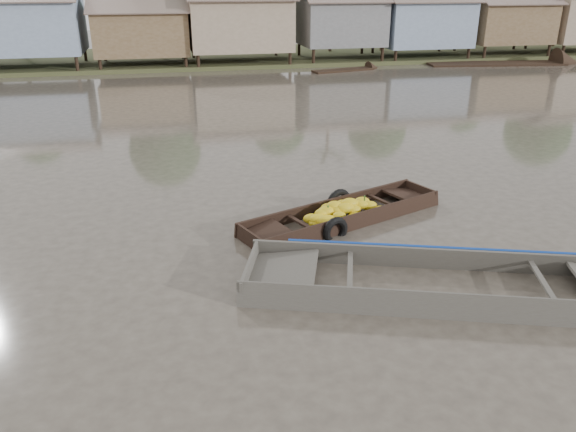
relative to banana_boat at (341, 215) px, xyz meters
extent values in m
plane|color=#453E35|center=(-1.23, -2.52, -0.14)|extent=(120.00, 120.00, 0.00)
cube|color=#384723|center=(-1.23, 30.48, -0.14)|extent=(120.00, 12.00, 0.50)
cube|color=#7D91AD|center=(-11.73, 26.98, 2.56)|extent=(6.20, 5.20, 3.20)
cube|color=brown|center=(-5.03, 26.98, 2.06)|extent=(5.80, 4.60, 2.70)
cube|color=brown|center=(-5.03, 25.74, 3.86)|extent=(6.20, 2.67, 1.14)
cube|color=brown|center=(-5.03, 28.22, 3.86)|extent=(6.20, 2.67, 1.14)
cube|color=gray|center=(1.27, 26.98, 2.51)|extent=(6.50, 5.30, 3.30)
cube|color=slate|center=(8.27, 26.98, 2.46)|extent=(5.40, 4.70, 2.90)
cube|color=#7D91AD|center=(14.27, 26.98, 2.36)|extent=(6.00, 5.00, 3.10)
cube|color=brown|center=(20.77, 26.98, 2.31)|extent=(5.70, 4.90, 2.80)
cylinder|color=#473323|center=(-13.23, 31.48, 2.31)|extent=(0.28, 0.28, 4.90)
cylinder|color=#473323|center=(-4.23, 30.48, 3.01)|extent=(0.28, 0.28, 6.30)
cylinder|color=#473323|center=(4.77, 31.48, 2.48)|extent=(0.28, 0.28, 5.25)
cylinder|color=#473323|center=(12.77, 30.48, 2.66)|extent=(0.28, 0.28, 5.60)
cylinder|color=#473323|center=(20.77, 31.48, 2.13)|extent=(0.28, 0.28, 4.55)
cylinder|color=#473323|center=(27.77, 30.48, 3.18)|extent=(0.28, 0.28, 6.65)
cube|color=black|center=(0.06, 0.03, -0.22)|extent=(5.23, 2.87, 0.08)
cube|color=black|center=(-0.15, 0.56, -0.02)|extent=(5.02, 2.11, 0.50)
cube|color=black|center=(0.27, -0.50, -0.02)|extent=(5.02, 2.11, 0.50)
cube|color=black|center=(2.50, 1.00, -0.02)|extent=(0.48, 1.10, 0.47)
cube|color=black|center=(2.07, 0.83, 0.04)|extent=(1.22, 1.27, 0.19)
cube|color=black|center=(-2.37, -0.94, -0.02)|extent=(0.48, 1.10, 0.47)
cube|color=black|center=(-1.94, -0.77, 0.04)|extent=(1.22, 1.27, 0.19)
cube|color=black|center=(-1.10, -0.43, 0.08)|extent=(0.51, 1.07, 0.05)
cube|color=black|center=(1.23, 0.49, 0.08)|extent=(0.51, 1.07, 0.05)
ellipsoid|color=#F9F41B|center=(0.06, 0.12, 0.24)|extent=(0.39, 0.33, 0.20)
ellipsoid|color=#F9F41B|center=(-0.52, -0.40, 0.07)|extent=(0.51, 0.43, 0.26)
ellipsoid|color=#F9F41B|center=(-0.15, 0.14, 0.15)|extent=(0.45, 0.39, 0.23)
ellipsoid|color=#F9F41B|center=(0.40, 0.11, 0.19)|extent=(0.47, 0.40, 0.24)
ellipsoid|color=#F9F41B|center=(-0.59, -0.57, -0.03)|extent=(0.40, 0.34, 0.21)
ellipsoid|color=#F9F41B|center=(-0.10, -0.11, 0.18)|extent=(0.47, 0.40, 0.25)
ellipsoid|color=#F9F41B|center=(-0.15, -0.33, 0.13)|extent=(0.39, 0.33, 0.20)
ellipsoid|color=#F9F41B|center=(0.22, 0.06, 0.26)|extent=(0.52, 0.44, 0.27)
ellipsoid|color=#F9F41B|center=(0.53, 0.05, 0.20)|extent=(0.40, 0.34, 0.21)
ellipsoid|color=#F9F41B|center=(-0.42, -0.46, 0.02)|extent=(0.49, 0.42, 0.26)
ellipsoid|color=#F9F41B|center=(-0.18, -0.02, 0.26)|extent=(0.48, 0.41, 0.25)
ellipsoid|color=#F9F41B|center=(0.53, 0.50, 0.05)|extent=(0.44, 0.38, 0.23)
ellipsoid|color=#F9F41B|center=(0.19, 0.46, 0.07)|extent=(0.42, 0.36, 0.22)
ellipsoid|color=#F9F41B|center=(0.16, -0.04, 0.18)|extent=(0.45, 0.39, 0.24)
ellipsoid|color=#F9F41B|center=(-0.41, -0.10, 0.18)|extent=(0.51, 0.43, 0.26)
ellipsoid|color=#F9F41B|center=(-0.29, 0.19, 0.15)|extent=(0.40, 0.34, 0.21)
ellipsoid|color=#F9F41B|center=(0.69, 0.50, 0.09)|extent=(0.50, 0.42, 0.26)
ellipsoid|color=#F9F41B|center=(-0.73, -0.34, 0.00)|extent=(0.39, 0.34, 0.20)
ellipsoid|color=#F9F41B|center=(0.28, -0.07, 0.14)|extent=(0.44, 0.38, 0.23)
ellipsoid|color=#F9F41B|center=(-0.16, 0.19, 0.11)|extent=(0.41, 0.35, 0.21)
ellipsoid|color=#F9F41B|center=(1.02, 0.06, 0.02)|extent=(0.42, 0.36, 0.22)
ellipsoid|color=#F9F41B|center=(-0.79, -0.18, 0.06)|extent=(0.46, 0.40, 0.24)
ellipsoid|color=#F9F41B|center=(-0.66, -0.30, 0.08)|extent=(0.51, 0.43, 0.26)
ellipsoid|color=#F9F41B|center=(-0.46, -0.48, 0.03)|extent=(0.50, 0.43, 0.26)
ellipsoid|color=#F9F41B|center=(-0.02, 0.12, 0.17)|extent=(0.48, 0.41, 0.25)
ellipsoid|color=#F9F41B|center=(0.78, 0.17, 0.11)|extent=(0.47, 0.40, 0.24)
ellipsoid|color=#F9F41B|center=(0.17, 0.42, 0.08)|extent=(0.44, 0.37, 0.23)
ellipsoid|color=#F9F41B|center=(0.04, -0.14, 0.23)|extent=(0.48, 0.41, 0.25)
ellipsoid|color=#F9F41B|center=(-0.43, -0.38, 0.08)|extent=(0.45, 0.39, 0.23)
ellipsoid|color=#F9F41B|center=(-0.52, -0.14, 0.15)|extent=(0.43, 0.37, 0.23)
ellipsoid|color=#F9F41B|center=(0.27, -0.23, 0.04)|extent=(0.41, 0.35, 0.21)
ellipsoid|color=#F9F41B|center=(-0.18, 0.06, 0.16)|extent=(0.45, 0.38, 0.23)
cylinder|color=#3F6626|center=(-0.38, -0.15, 0.26)|extent=(0.04, 0.04, 0.17)
cylinder|color=#3F6626|center=(0.24, 0.10, 0.26)|extent=(0.04, 0.04, 0.17)
cylinder|color=#3F6626|center=(0.68, 0.27, 0.26)|extent=(0.04, 0.04, 0.17)
torus|color=black|center=(0.18, 0.77, 0.00)|extent=(0.76, 0.44, 0.75)
torus|color=black|center=(-0.40, -0.85, 0.00)|extent=(0.69, 0.41, 0.67)
cube|color=#49453E|center=(0.88, -3.62, -0.22)|extent=(7.46, 3.86, 0.08)
cube|color=#49453E|center=(1.17, -2.77, 0.03)|extent=(7.16, 2.57, 0.60)
cube|color=#49453E|center=(0.59, -4.47, 0.03)|extent=(7.16, 2.57, 0.60)
cube|color=#49453E|center=(-2.60, -2.44, 0.03)|extent=(0.65, 1.75, 0.57)
cube|color=#49453E|center=(-1.99, -2.64, 0.11)|extent=(1.71, 1.91, 0.24)
cube|color=#49453E|center=(-0.78, -3.05, 0.15)|extent=(0.66, 1.70, 0.05)
cube|color=#49453E|center=(2.54, -4.19, 0.15)|extent=(0.66, 1.70, 0.05)
cube|color=#665E54|center=(0.88, -3.62, -0.18)|extent=(5.75, 3.16, 0.02)
cube|color=navy|center=(1.19, -2.71, 0.26)|extent=(5.77, 2.04, 0.15)
torus|color=olive|center=(2.55, -4.51, -0.15)|extent=(0.42, 0.42, 0.06)
torus|color=olive|center=(2.55, -4.51, -0.11)|extent=(0.34, 0.34, 0.06)
cube|color=black|center=(7.23, 22.72, -0.19)|extent=(4.20, 1.84, 0.35)
cube|color=black|center=(18.23, 23.32, -0.19)|extent=(9.43, 3.28, 0.35)
camera|label=1|loc=(-3.92, -11.90, 5.27)|focal=35.00mm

